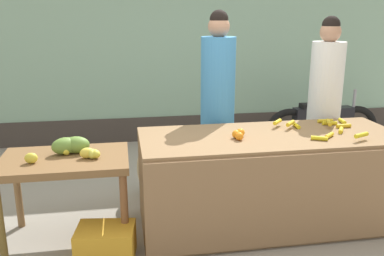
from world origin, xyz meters
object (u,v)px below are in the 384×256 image
(vendor_woman_blue_shirt, at_px, (218,106))
(parked_motorcycle, at_px, (322,125))
(produce_sack, at_px, (153,169))
(vendor_woman_white_shirt, at_px, (324,105))
(produce_crate, at_px, (106,243))

(vendor_woman_blue_shirt, relative_size, parked_motorcycle, 1.17)
(produce_sack, bearing_deg, vendor_woman_white_shirt, -2.36)
(vendor_woman_white_shirt, distance_m, produce_sack, 1.91)
(vendor_woman_white_shirt, bearing_deg, parked_motorcycle, 62.34)
(vendor_woman_blue_shirt, bearing_deg, parked_motorcycle, 30.81)
(parked_motorcycle, height_order, produce_sack, parked_motorcycle)
(vendor_woman_white_shirt, height_order, produce_sack, vendor_woman_white_shirt)
(produce_sack, bearing_deg, produce_crate, -112.42)
(vendor_woman_blue_shirt, height_order, vendor_woman_white_shirt, vendor_woman_blue_shirt)
(vendor_woman_white_shirt, height_order, parked_motorcycle, vendor_woman_white_shirt)
(produce_crate, distance_m, produce_sack, 1.20)
(vendor_woman_blue_shirt, height_order, produce_crate, vendor_woman_blue_shirt)
(vendor_woman_blue_shirt, distance_m, produce_sack, 0.93)
(produce_crate, bearing_deg, produce_sack, 67.58)
(vendor_woman_blue_shirt, xyz_separation_m, produce_sack, (-0.66, 0.05, -0.65))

